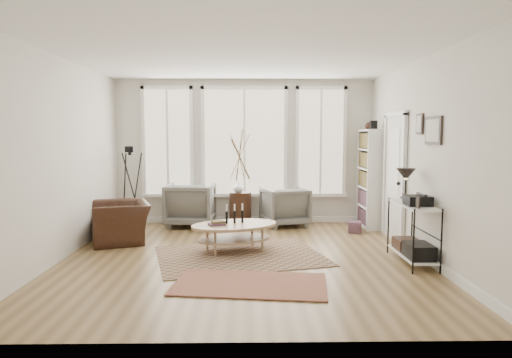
{
  "coord_description": "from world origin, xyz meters",
  "views": [
    {
      "loc": [
        0.08,
        -6.54,
        1.78
      ],
      "look_at": [
        0.2,
        0.6,
        1.1
      ],
      "focal_mm": 32.0,
      "sensor_mm": 36.0,
      "label": 1
    }
  ],
  "objects_px": {
    "accent_chair": "(121,222)",
    "bookcase": "(370,178)",
    "armchair_left": "(191,205)",
    "low_shelf": "(413,227)",
    "coffee_table": "(234,230)",
    "side_table": "(240,181)",
    "armchair_right": "(285,207)"
  },
  "relations": [
    {
      "from": "accent_chair",
      "to": "bookcase",
      "type": "bearing_deg",
      "value": 84.61
    },
    {
      "from": "armchair_left",
      "to": "accent_chair",
      "type": "distance_m",
      "value": 1.67
    },
    {
      "from": "low_shelf",
      "to": "coffee_table",
      "type": "height_order",
      "value": "low_shelf"
    },
    {
      "from": "side_table",
      "to": "armchair_left",
      "type": "bearing_deg",
      "value": -176.22
    },
    {
      "from": "low_shelf",
      "to": "armchair_right",
      "type": "distance_m",
      "value": 3.1
    },
    {
      "from": "low_shelf",
      "to": "side_table",
      "type": "distance_m",
      "value": 3.7
    },
    {
      "from": "armchair_right",
      "to": "coffee_table",
      "type": "bearing_deg",
      "value": 48.68
    },
    {
      "from": "coffee_table",
      "to": "accent_chair",
      "type": "height_order",
      "value": "accent_chair"
    },
    {
      "from": "coffee_table",
      "to": "low_shelf",
      "type": "bearing_deg",
      "value": -14.97
    },
    {
      "from": "armchair_left",
      "to": "accent_chair",
      "type": "xyz_separation_m",
      "value": [
        -1.01,
        -1.33,
        -0.09
      ]
    },
    {
      "from": "coffee_table",
      "to": "armchair_left",
      "type": "xyz_separation_m",
      "value": [
        -0.92,
        2.0,
        0.09
      ]
    },
    {
      "from": "low_shelf",
      "to": "accent_chair",
      "type": "bearing_deg",
      "value": 163.27
    },
    {
      "from": "low_shelf",
      "to": "armchair_right",
      "type": "relative_size",
      "value": 1.55
    },
    {
      "from": "armchair_left",
      "to": "armchair_right",
      "type": "bearing_deg",
      "value": -176.81
    },
    {
      "from": "bookcase",
      "to": "armchair_right",
      "type": "distance_m",
      "value": 1.74
    },
    {
      "from": "coffee_table",
      "to": "side_table",
      "type": "relative_size",
      "value": 0.84
    },
    {
      "from": "side_table",
      "to": "bookcase",
      "type": "bearing_deg",
      "value": -4.9
    },
    {
      "from": "coffee_table",
      "to": "side_table",
      "type": "height_order",
      "value": "side_table"
    },
    {
      "from": "low_shelf",
      "to": "armchair_right",
      "type": "bearing_deg",
      "value": 120.79
    },
    {
      "from": "bookcase",
      "to": "coffee_table",
      "type": "relative_size",
      "value": 1.32
    },
    {
      "from": "low_shelf",
      "to": "armchair_left",
      "type": "relative_size",
      "value": 1.4
    },
    {
      "from": "accent_chair",
      "to": "coffee_table",
      "type": "bearing_deg",
      "value": 50.9
    },
    {
      "from": "bookcase",
      "to": "low_shelf",
      "type": "distance_m",
      "value": 2.56
    },
    {
      "from": "armchair_right",
      "to": "side_table",
      "type": "bearing_deg",
      "value": -21.05
    },
    {
      "from": "armchair_left",
      "to": "side_table",
      "type": "bearing_deg",
      "value": -172.66
    },
    {
      "from": "bookcase",
      "to": "coffee_table",
      "type": "height_order",
      "value": "bookcase"
    },
    {
      "from": "side_table",
      "to": "accent_chair",
      "type": "bearing_deg",
      "value": -144.86
    },
    {
      "from": "low_shelf",
      "to": "armchair_right",
      "type": "height_order",
      "value": "low_shelf"
    },
    {
      "from": "armchair_left",
      "to": "armchair_right",
      "type": "distance_m",
      "value": 1.86
    },
    {
      "from": "bookcase",
      "to": "armchair_right",
      "type": "xyz_separation_m",
      "value": [
        -1.64,
        0.14,
        -0.57
      ]
    },
    {
      "from": "low_shelf",
      "to": "armchair_right",
      "type": "xyz_separation_m",
      "value": [
        -1.58,
        2.66,
        -0.13
      ]
    },
    {
      "from": "coffee_table",
      "to": "armchair_right",
      "type": "height_order",
      "value": "armchair_right"
    }
  ]
}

